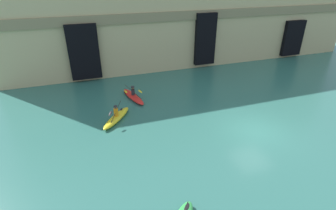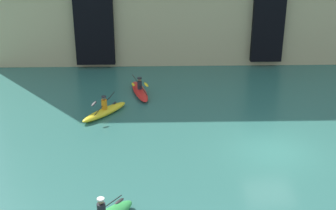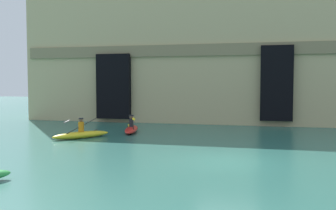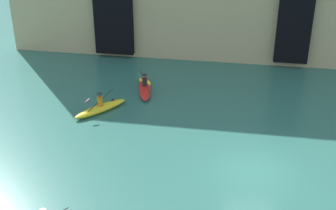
{
  "view_description": "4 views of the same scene",
  "coord_description": "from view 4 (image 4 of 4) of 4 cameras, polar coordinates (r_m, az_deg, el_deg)",
  "views": [
    {
      "loc": [
        -10.46,
        -12.15,
        9.57
      ],
      "look_at": [
        -5.51,
        2.1,
        1.84
      ],
      "focal_mm": 28.0,
      "sensor_mm": 36.0,
      "label": 1
    },
    {
      "loc": [
        -5.65,
        -19.91,
        11.04
      ],
      "look_at": [
        -5.02,
        3.85,
        0.83
      ],
      "focal_mm": 50.0,
      "sensor_mm": 36.0,
      "label": 2
    },
    {
      "loc": [
        1.21,
        -14.93,
        3.16
      ],
      "look_at": [
        -2.87,
        1.79,
        2.13
      ],
      "focal_mm": 40.0,
      "sensor_mm": 36.0,
      "label": 3
    },
    {
      "loc": [
        -0.93,
        -18.17,
        12.52
      ],
      "look_at": [
        -4.41,
        2.64,
        1.68
      ],
      "focal_mm": 50.0,
      "sensor_mm": 36.0,
      "label": 4
    }
  ],
  "objects": [
    {
      "name": "ground_plane",
      "position": [
        22.08,
        10.31,
        -7.87
      ],
      "size": [
        120.0,
        120.0,
        0.0
      ],
      "primitive_type": "plane",
      "color": "#2D665B"
    },
    {
      "name": "kayak_red",
      "position": [
        29.12,
        -2.84,
        2.15
      ],
      "size": [
        1.51,
        3.62,
        1.11
      ],
      "rotation": [
        0.0,
        0.0,
        1.8
      ],
      "color": "red",
      "rests_on": "ground"
    },
    {
      "name": "kayak_yellow",
      "position": [
        26.84,
        -8.24,
        -0.35
      ],
      "size": [
        2.66,
        3.08,
        1.16
      ],
      "rotation": [
        0.0,
        0.0,
        4.04
      ],
      "color": "yellow",
      "rests_on": "ground"
    }
  ]
}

